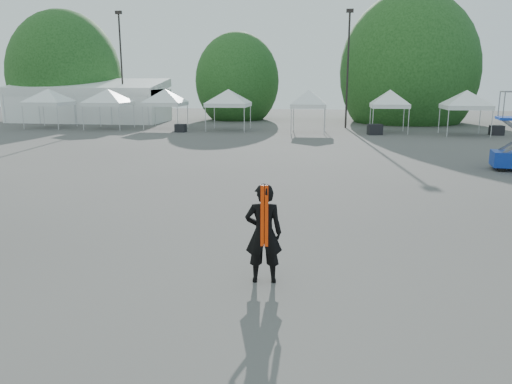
# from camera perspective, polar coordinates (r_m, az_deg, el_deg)

# --- Properties ---
(ground) EXTENTS (120.00, 120.00, 0.00)m
(ground) POSITION_cam_1_polar(r_m,az_deg,el_deg) (12.89, 0.56, -5.54)
(ground) COLOR #474442
(ground) RESTS_ON ground
(marquee) EXTENTS (15.00, 6.25, 4.23)m
(marquee) POSITION_cam_1_polar(r_m,az_deg,el_deg) (52.78, -18.52, 9.77)
(marquee) COLOR white
(marquee) RESTS_ON ground
(light_pole_west) EXTENTS (0.60, 0.25, 10.30)m
(light_pole_west) POSITION_cam_1_polar(r_m,az_deg,el_deg) (50.18, -15.15, 14.21)
(light_pole_west) COLOR black
(light_pole_west) RESTS_ON ground
(light_pole_east) EXTENTS (0.60, 0.25, 9.80)m
(light_pole_east) POSITION_cam_1_polar(r_m,az_deg,el_deg) (44.18, 10.46, 14.37)
(light_pole_east) COLOR black
(light_pole_east) RESTS_ON ground
(tree_far_w) EXTENTS (4.80, 4.80, 7.30)m
(tree_far_w) POSITION_cam_1_polar(r_m,az_deg,el_deg) (57.26, -20.99, 12.34)
(tree_far_w) COLOR #382314
(tree_far_w) RESTS_ON ground
(tree_mid_w) EXTENTS (4.16, 4.16, 6.33)m
(tree_mid_w) POSITION_cam_1_polar(r_m,az_deg,el_deg) (53.02, -2.15, 12.53)
(tree_mid_w) COLOR #382314
(tree_mid_w) RESTS_ON ground
(tree_mid_e) EXTENTS (5.12, 5.12, 7.79)m
(tree_mid_e) POSITION_cam_1_polar(r_m,az_deg,el_deg) (51.66, 17.02, 13.01)
(tree_mid_e) COLOR #382314
(tree_mid_e) RESTS_ON ground
(tent_a) EXTENTS (4.71, 4.71, 3.88)m
(tent_a) POSITION_cam_1_polar(r_m,az_deg,el_deg) (46.99, -22.65, 10.51)
(tent_a) COLOR silver
(tent_a) RESTS_ON ground
(tent_b) EXTENTS (4.74, 4.74, 3.88)m
(tent_b) POSITION_cam_1_polar(r_m,az_deg,el_deg) (44.49, -16.59, 10.88)
(tent_b) COLOR silver
(tent_b) RESTS_ON ground
(tent_c) EXTENTS (4.44, 4.44, 3.88)m
(tent_c) POSITION_cam_1_polar(r_m,az_deg,el_deg) (43.35, -10.35, 11.16)
(tent_c) COLOR silver
(tent_c) RESTS_ON ground
(tent_d) EXTENTS (4.70, 4.70, 3.88)m
(tent_d) POSITION_cam_1_polar(r_m,az_deg,el_deg) (41.28, -3.18, 11.28)
(tent_d) COLOR silver
(tent_d) RESTS_ON ground
(tent_e) EXTENTS (3.86, 3.86, 3.88)m
(tent_e) POSITION_cam_1_polar(r_m,az_deg,el_deg) (39.70, 6.08, 11.18)
(tent_e) COLOR silver
(tent_e) RESTS_ON ground
(tent_f) EXTENTS (4.02, 4.02, 3.88)m
(tent_f) POSITION_cam_1_polar(r_m,az_deg,el_deg) (40.78, 15.08, 10.86)
(tent_f) COLOR silver
(tent_f) RESTS_ON ground
(tent_g) EXTENTS (4.55, 4.55, 3.88)m
(tent_g) POSITION_cam_1_polar(r_m,az_deg,el_deg) (40.65, 22.95, 10.30)
(tent_g) COLOR silver
(tent_g) RESTS_ON ground
(man) EXTENTS (0.81, 0.59, 2.05)m
(man) POSITION_cam_1_polar(r_m,az_deg,el_deg) (10.03, 0.87, -4.72)
(man) COLOR black
(man) RESTS_ON ground
(crate_west) EXTENTS (0.87, 0.70, 0.64)m
(crate_west) POSITION_cam_1_polar(r_m,az_deg,el_deg) (40.38, -8.61, 7.24)
(crate_west) COLOR black
(crate_west) RESTS_ON ground
(crate_mid) EXTENTS (1.17, 1.00, 0.80)m
(crate_mid) POSITION_cam_1_polar(r_m,az_deg,el_deg) (38.99, 13.43, 6.97)
(crate_mid) COLOR black
(crate_mid) RESTS_ON ground
(crate_east) EXTENTS (0.99, 0.80, 0.72)m
(crate_east) POSITION_cam_1_polar(r_m,az_deg,el_deg) (41.81, 25.80, 6.37)
(crate_east) COLOR black
(crate_east) RESTS_ON ground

